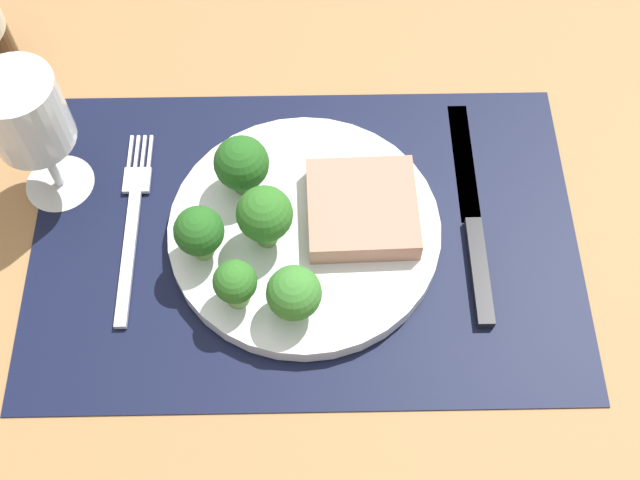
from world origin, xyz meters
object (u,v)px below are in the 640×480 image
object	(u,v)px
knife	(473,226)
wine_glass	(28,119)
steak	(362,209)
fork	(132,222)
plate	(305,231)

from	to	relation	value
knife	wine_glass	distance (cm)	38.02
steak	fork	bearing A→B (deg)	178.73
plate	wine_glass	world-z (taller)	wine_glass
steak	wine_glass	distance (cm)	28.05
plate	steak	size ratio (longest dim) A/B	2.53
fork	wine_glass	world-z (taller)	wine_glass
plate	knife	size ratio (longest dim) A/B	1.01
plate	fork	bearing A→B (deg)	174.58
fork	knife	xyz separation A→B (cm)	(29.62, -0.89, 0.05)
plate	knife	distance (cm)	14.64
plate	steak	distance (cm)	5.33
plate	fork	xyz separation A→B (cm)	(-14.99, 1.42, -0.55)
knife	wine_glass	world-z (taller)	wine_glass
fork	wine_glass	distance (cm)	12.12
knife	fork	bearing A→B (deg)	176.15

